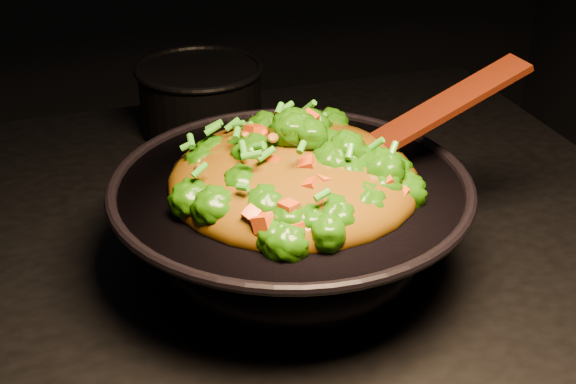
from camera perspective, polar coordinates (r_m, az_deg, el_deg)
name	(u,v)px	position (r m, az deg, el deg)	size (l,w,h in m)	color
wok	(291,227)	(0.91, 0.20, -2.49)	(0.39, 0.39, 0.11)	black
stir_fry	(294,146)	(0.86, 0.42, 3.26)	(0.28, 0.28, 0.10)	#1F5806
spatula	(416,122)	(0.93, 9.11, 4.90)	(0.29, 0.04, 0.01)	#341606
back_pot	(201,98)	(1.26, -6.22, 6.65)	(0.19, 0.19, 0.11)	black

